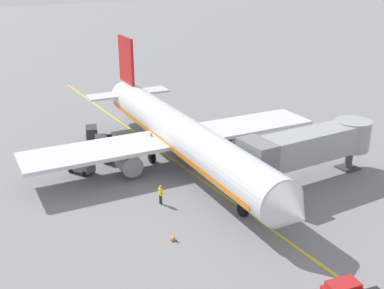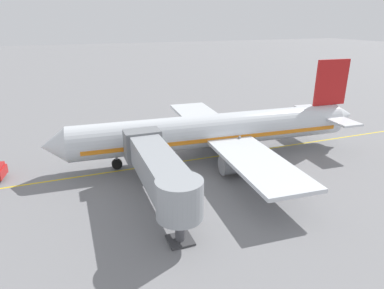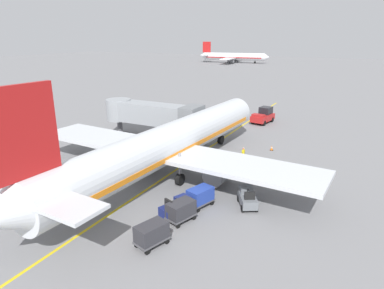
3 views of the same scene
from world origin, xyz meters
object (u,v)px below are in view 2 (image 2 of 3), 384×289
(jet_bridge, at_px, (159,169))
(baggage_cart_second_in_train, at_px, (249,129))
(baggage_cart_front, at_px, (231,130))
(baggage_cart_third_in_train, at_px, (272,126))
(baggage_tug_trailing, at_px, (209,126))
(parked_airliner, at_px, (217,131))
(ground_crew_wing_walker, at_px, (152,141))
(safety_cone_nose_left, at_px, (105,147))
(baggage_tug_lead, at_px, (248,132))

(jet_bridge, relative_size, baggage_cart_second_in_train, 4.71)
(baggage_cart_front, relative_size, baggage_cart_third_in_train, 1.00)
(baggage_tug_trailing, height_order, baggage_cart_second_in_train, baggage_tug_trailing)
(parked_airliner, distance_m, ground_crew_wing_walker, 8.69)
(ground_crew_wing_walker, bearing_deg, baggage_cart_second_in_train, -89.86)
(baggage_cart_second_in_train, distance_m, ground_crew_wing_walker, 13.86)
(baggage_tug_trailing, xyz_separation_m, safety_cone_nose_left, (-1.93, 14.79, -0.42))
(parked_airliner, distance_m, jet_bridge, 12.34)
(jet_bridge, bearing_deg, baggage_cart_second_in_train, -50.50)
(baggage_cart_second_in_train, bearing_deg, parked_airliner, 126.21)
(baggage_cart_second_in_train, bearing_deg, baggage_tug_trailing, 51.58)
(jet_bridge, distance_m, ground_crew_wing_walker, 14.15)
(parked_airliner, distance_m, baggage_cart_second_in_train, 9.48)
(baggage_tug_lead, bearing_deg, baggage_cart_front, 68.06)
(baggage_tug_lead, height_order, baggage_cart_second_in_train, baggage_tug_lead)
(baggage_cart_front, bearing_deg, baggage_cart_second_in_train, -95.02)
(baggage_cart_third_in_train, bearing_deg, safety_cone_nose_left, 85.36)
(baggage_tug_trailing, bearing_deg, safety_cone_nose_left, 97.42)
(parked_airliner, distance_m, safety_cone_nose_left, 14.17)
(parked_airliner, xyz_separation_m, baggage_tug_trailing, (9.04, -2.89, -2.47))
(jet_bridge, relative_size, baggage_tug_lead, 5.07)
(parked_airliner, relative_size, baggage_cart_third_in_train, 12.56)
(parked_airliner, relative_size, ground_crew_wing_walker, 22.09)
(jet_bridge, height_order, ground_crew_wing_walker, jet_bridge)
(jet_bridge, distance_m, baggage_cart_second_in_train, 21.67)
(baggage_tug_trailing, relative_size, baggage_cart_second_in_train, 0.93)
(safety_cone_nose_left, bearing_deg, ground_crew_wing_walker, -107.34)
(baggage_cart_front, xyz_separation_m, safety_cone_nose_left, (1.43, 16.59, -0.66))
(jet_bridge, xyz_separation_m, baggage_tug_lead, (13.04, -16.08, -2.74))
(baggage_cart_third_in_train, bearing_deg, jet_bridge, 123.77)
(jet_bridge, distance_m, baggage_tug_lead, 20.88)
(baggage_tug_lead, xyz_separation_m, baggage_tug_trailing, (4.25, 4.01, 0.00))
(baggage_tug_trailing, bearing_deg, baggage_cart_third_in_train, -114.97)
(baggage_cart_front, height_order, baggage_cart_second_in_train, same)
(jet_bridge, height_order, baggage_cart_third_in_train, jet_bridge)
(jet_bridge, height_order, baggage_cart_front, jet_bridge)
(ground_crew_wing_walker, relative_size, safety_cone_nose_left, 2.86)
(baggage_tug_trailing, relative_size, baggage_cart_third_in_train, 0.93)
(jet_bridge, bearing_deg, baggage_tug_trailing, -34.92)
(baggage_cart_front, bearing_deg, safety_cone_nose_left, 85.06)
(baggage_tug_lead, bearing_deg, baggage_tug_trailing, 43.30)
(ground_crew_wing_walker, height_order, safety_cone_nose_left, ground_crew_wing_walker)
(baggage_cart_second_in_train, bearing_deg, baggage_cart_front, 84.98)
(baggage_tug_trailing, xyz_separation_m, baggage_cart_third_in_train, (-3.78, -8.13, 0.24))
(baggage_cart_front, relative_size, safety_cone_nose_left, 5.04)
(baggage_cart_front, bearing_deg, ground_crew_wing_walker, 91.42)
(baggage_cart_front, xyz_separation_m, baggage_cart_second_in_train, (-0.24, -2.75, 0.00))
(baggage_tug_trailing, height_order, baggage_cart_front, baggage_tug_trailing)
(baggage_cart_second_in_train, bearing_deg, baggage_tug_lead, 140.63)
(baggage_cart_second_in_train, distance_m, safety_cone_nose_left, 19.42)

